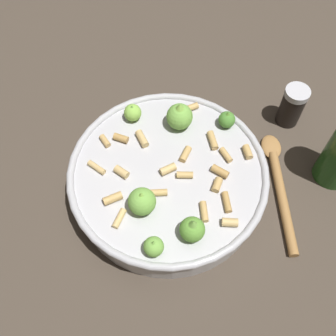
% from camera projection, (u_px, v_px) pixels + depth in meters
% --- Properties ---
extents(ground_plane, '(2.40, 2.40, 0.00)m').
position_uv_depth(ground_plane, '(168.00, 189.00, 0.68)').
color(ground_plane, '#42382D').
extents(cooking_pan, '(0.33, 0.33, 0.12)m').
position_uv_depth(cooking_pan, '(168.00, 178.00, 0.65)').
color(cooking_pan, '#B7B7BC').
rests_on(cooking_pan, ground).
extents(pepper_shaker, '(0.04, 0.04, 0.08)m').
position_uv_depth(pepper_shaker, '(292.00, 106.00, 0.72)').
color(pepper_shaker, black).
rests_on(pepper_shaker, ground).
extents(wooden_spoon, '(0.11, 0.23, 0.02)m').
position_uv_depth(wooden_spoon, '(279.00, 183.00, 0.68)').
color(wooden_spoon, '#9E703D').
rests_on(wooden_spoon, ground).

